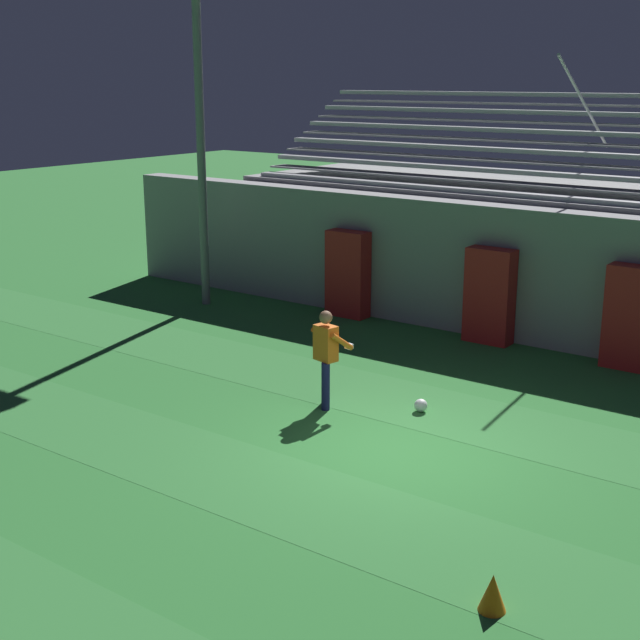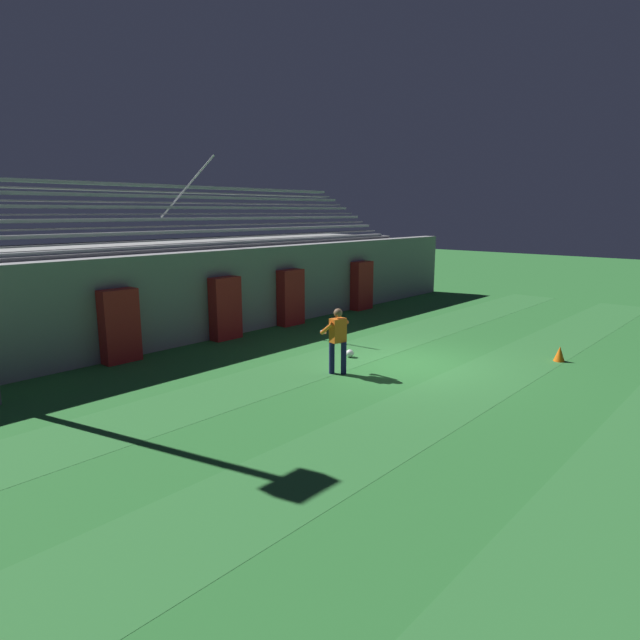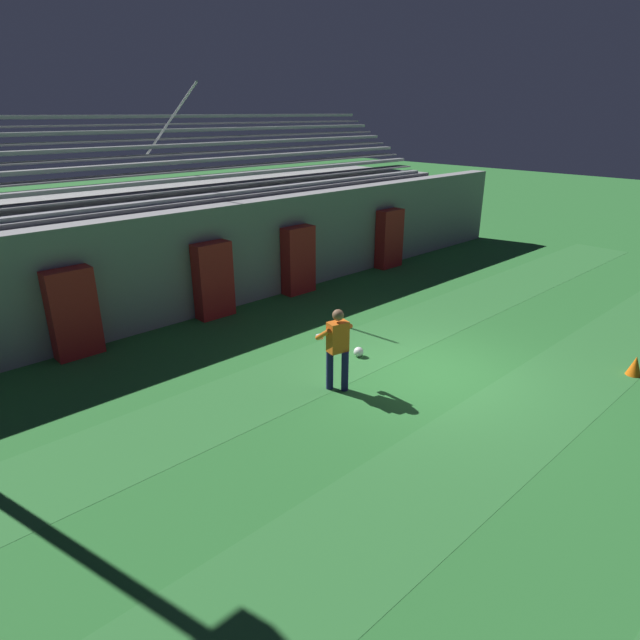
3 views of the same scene
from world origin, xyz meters
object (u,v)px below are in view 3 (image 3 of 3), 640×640
at_px(padding_pillar_far_left, 73,313).
at_px(soccer_ball, 359,352).
at_px(padding_pillar_gate_right, 298,260).
at_px(padding_pillar_far_right, 389,239).
at_px(traffic_cone, 635,366).
at_px(goalkeeper, 337,345).
at_px(padding_pillar_gate_left, 213,280).

xyz_separation_m(padding_pillar_far_left, soccer_ball, (4.48, -4.33, -0.88)).
relative_size(padding_pillar_gate_right, padding_pillar_far_right, 1.00).
height_order(padding_pillar_gate_right, traffic_cone, padding_pillar_gate_right).
relative_size(padding_pillar_gate_right, padding_pillar_far_left, 1.00).
relative_size(padding_pillar_far_left, soccer_ball, 9.04).
relative_size(goalkeeper, soccer_ball, 7.59).
bearing_deg(traffic_cone, padding_pillar_gate_left, 116.42).
xyz_separation_m(padding_pillar_far_left, goalkeeper, (3.07, -5.06, -0.04)).
height_order(padding_pillar_gate_left, padding_pillar_far_right, same).
bearing_deg(goalkeeper, padding_pillar_gate_left, 84.39).
bearing_deg(traffic_cone, soccer_ball, 127.63).
xyz_separation_m(goalkeeper, traffic_cone, (4.90, -3.80, -0.74)).
xyz_separation_m(padding_pillar_gate_right, padding_pillar_far_right, (4.17, 0.00, 0.00)).
xyz_separation_m(padding_pillar_gate_left, soccer_ball, (0.91, -4.33, -0.88)).
distance_m(padding_pillar_gate_right, padding_pillar_far_left, 6.51).
bearing_deg(goalkeeper, padding_pillar_gate_right, 55.82).
bearing_deg(traffic_cone, goalkeeper, 142.21).
relative_size(padding_pillar_gate_left, padding_pillar_gate_right, 1.00).
distance_m(padding_pillar_far_left, traffic_cone, 11.94).
xyz_separation_m(padding_pillar_gate_right, soccer_ball, (-2.02, -4.33, -0.88)).
bearing_deg(padding_pillar_far_right, goalkeeper, -146.40).
height_order(padding_pillar_gate_left, goalkeeper, padding_pillar_gate_left).
bearing_deg(padding_pillar_gate_left, traffic_cone, -63.58).
bearing_deg(goalkeeper, soccer_ball, 27.18).
bearing_deg(padding_pillar_gate_left, padding_pillar_far_left, 180.00).
height_order(padding_pillar_gate_right, soccer_ball, padding_pillar_gate_right).
bearing_deg(padding_pillar_far_left, padding_pillar_far_right, 0.00).
relative_size(padding_pillar_gate_left, soccer_ball, 9.04).
distance_m(goalkeeper, traffic_cone, 6.24).
bearing_deg(traffic_cone, padding_pillar_gate_right, 99.38).
distance_m(padding_pillar_gate_left, traffic_cone, 9.92).
bearing_deg(padding_pillar_gate_left, padding_pillar_far_right, 0.00).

